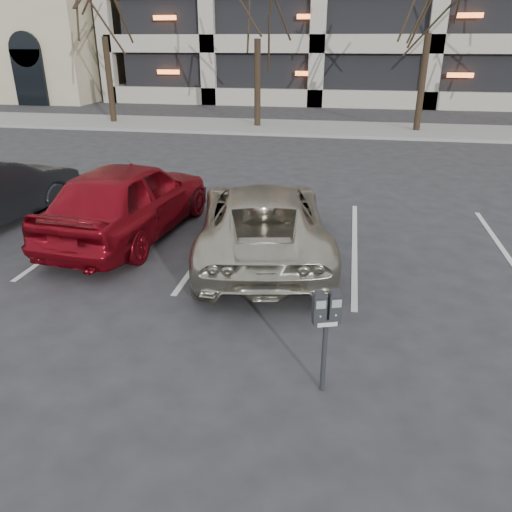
{
  "coord_description": "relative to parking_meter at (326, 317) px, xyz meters",
  "views": [
    {
      "loc": [
        1.13,
        -6.88,
        3.7
      ],
      "look_at": [
        -0.05,
        -0.46,
        0.86
      ],
      "focal_mm": 35.0,
      "sensor_mm": 36.0,
      "label": 1
    }
  ],
  "objects": [
    {
      "name": "ground",
      "position": [
        -1.03,
        2.17,
        -0.96
      ],
      "size": [
        140.0,
        140.0,
        0.0
      ],
      "primitive_type": "plane",
      "color": "#28282B",
      "rests_on": "ground"
    },
    {
      "name": "sidewalk",
      "position": [
        -1.03,
        18.17,
        -0.9
      ],
      "size": [
        80.0,
        4.0,
        0.12
      ],
      "primitive_type": "cube",
      "color": "gray",
      "rests_on": "ground"
    },
    {
      "name": "stall_lines",
      "position": [
        -2.43,
        4.47,
        -0.95
      ],
      "size": [
        16.9,
        5.2,
        0.0
      ],
      "color": "silver",
      "rests_on": "ground"
    },
    {
      "name": "parking_meter",
      "position": [
        0.0,
        0.0,
        0.0
      ],
      "size": [
        0.34,
        0.22,
        1.25
      ],
      "rotation": [
        0.0,
        0.0,
        0.33
      ],
      "color": "black",
      "rests_on": "ground"
    },
    {
      "name": "suv_silver",
      "position": [
        -1.34,
        3.77,
        -0.29
      ],
      "size": [
        3.1,
        5.17,
        1.35
      ],
      "rotation": [
        0.0,
        0.0,
        3.33
      ],
      "color": "#B1AB97",
      "rests_on": "ground"
    },
    {
      "name": "car_red",
      "position": [
        -4.13,
        4.26,
        -0.18
      ],
      "size": [
        2.29,
        4.76,
        1.57
      ],
      "primitive_type": "imported",
      "rotation": [
        0.0,
        0.0,
        3.04
      ],
      "color": "maroon",
      "rests_on": "ground"
    }
  ]
}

